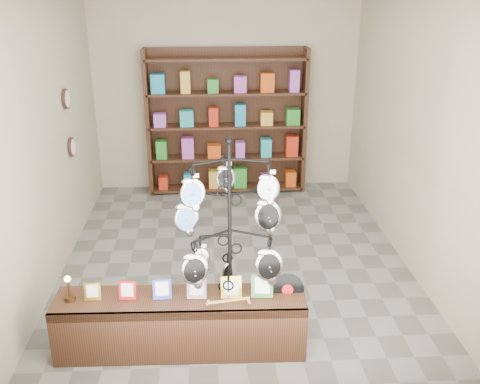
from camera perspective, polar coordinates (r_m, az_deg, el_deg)
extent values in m
plane|color=slate|center=(6.46, -0.53, -7.21)|extent=(5.00, 5.00, 0.00)
plane|color=#B3A690|center=(8.31, -1.51, 10.48)|extent=(4.00, 0.00, 4.00)
plane|color=#B3A690|center=(3.55, 1.58, -5.59)|extent=(4.00, 0.00, 4.00)
plane|color=#B3A690|center=(6.11, -19.72, 5.03)|extent=(0.00, 5.00, 5.00)
plane|color=#B3A690|center=(6.30, 17.99, 5.73)|extent=(0.00, 5.00, 5.00)
cylinder|color=black|center=(5.16, -1.02, -15.37)|extent=(0.43, 0.43, 0.03)
cylinder|color=black|center=(4.65, -1.09, -6.08)|extent=(0.04, 0.04, 1.91)
sphere|color=black|center=(4.29, -1.19, 5.51)|extent=(0.06, 0.06, 0.06)
ellipsoid|color=silver|center=(5.00, -1.34, -8.61)|extent=(0.10, 0.04, 0.20)
cube|color=tan|center=(4.60, -1.25, -11.50)|extent=(0.36, 0.07, 0.04)
cube|color=black|center=(4.94, -6.30, -13.78)|extent=(2.21, 0.51, 0.54)
cube|color=yellow|center=(4.86, -15.45, -10.19)|extent=(0.14, 0.05, 0.16)
cube|color=#B20E13|center=(4.80, -11.92, -10.23)|extent=(0.15, 0.06, 0.17)
cube|color=#263FA5|center=(4.75, -8.31, -10.23)|extent=(0.16, 0.06, 0.18)
cube|color=#E54C33|center=(4.73, -4.64, -10.18)|extent=(0.17, 0.06, 0.19)
cube|color=yellow|center=(4.72, -0.95, -10.10)|extent=(0.18, 0.06, 0.20)
cube|color=#337233|center=(4.73, 2.38, -9.98)|extent=(0.19, 0.07, 0.21)
cylinder|color=black|center=(4.83, 5.09, -10.34)|extent=(0.30, 0.08, 0.29)
cylinder|color=#B20E13|center=(4.83, 5.09, -10.36)|extent=(0.10, 0.03, 0.10)
cylinder|color=#442D13|center=(4.95, -17.67, -10.71)|extent=(0.10, 0.10, 0.04)
cylinder|color=#442D13|center=(4.90, -17.79, -9.82)|extent=(0.02, 0.02, 0.14)
sphere|color=#FFBF59|center=(4.85, -17.93, -8.81)|extent=(0.06, 0.06, 0.06)
cube|color=black|center=(8.34, -1.47, 7.70)|extent=(2.40, 0.04, 2.20)
cube|color=black|center=(8.22, -9.73, 7.20)|extent=(0.06, 0.36, 2.20)
cube|color=black|center=(8.31, 6.81, 7.50)|extent=(0.06, 0.36, 2.20)
cube|color=black|center=(8.50, -1.36, 0.56)|extent=(2.36, 0.36, 0.04)
cube|color=black|center=(8.33, -1.39, 3.76)|extent=(2.36, 0.36, 0.03)
cube|color=black|center=(8.19, -1.42, 7.09)|extent=(2.36, 0.36, 0.04)
cube|color=black|center=(8.08, -1.45, 10.52)|extent=(2.36, 0.36, 0.04)
cube|color=black|center=(8.00, -1.49, 14.03)|extent=(2.36, 0.36, 0.04)
cylinder|color=black|center=(6.78, -18.06, 9.43)|extent=(0.03, 0.24, 0.24)
cylinder|color=black|center=(6.93, -17.49, 4.59)|extent=(0.03, 0.24, 0.24)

